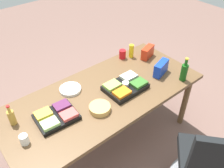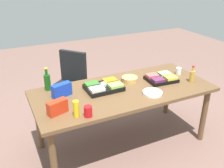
{
  "view_description": "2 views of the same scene",
  "coord_description": "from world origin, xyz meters",
  "px_view_note": "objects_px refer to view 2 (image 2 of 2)",
  "views": [
    {
      "loc": [
        -1.1,
        -1.47,
        2.37
      ],
      "look_at": [
        0.13,
        0.02,
        0.81
      ],
      "focal_mm": 38.53,
      "sensor_mm": 36.0,
      "label": 1
    },
    {
      "loc": [
        1.28,
        2.34,
        2.09
      ],
      "look_at": [
        0.13,
        -0.05,
        0.85
      ],
      "focal_mm": 40.67,
      "sensor_mm": 36.0,
      "label": 2
    }
  ],
  "objects_px": {
    "conference_table": "(124,95)",
    "wine_bottle": "(47,82)",
    "paper_cup": "(178,71)",
    "office_chair": "(69,91)",
    "chip_bag_red": "(57,107)",
    "mustard_bottle": "(76,109)",
    "dressing_bottle": "(192,76)",
    "veggie_tray": "(104,87)",
    "chip_bag_blue": "(62,90)",
    "red_solo_cup": "(88,111)",
    "chip_bowl": "(130,79)",
    "paper_plate_stack": "(152,93)",
    "fruit_platter": "(161,78)"
  },
  "relations": [
    {
      "from": "red_solo_cup",
      "to": "wine_bottle",
      "type": "height_order",
      "value": "wine_bottle"
    },
    {
      "from": "red_solo_cup",
      "to": "paper_cup",
      "type": "bearing_deg",
      "value": -162.6
    },
    {
      "from": "paper_cup",
      "to": "wine_bottle",
      "type": "distance_m",
      "value": 1.7
    },
    {
      "from": "dressing_bottle",
      "to": "chip_bowl",
      "type": "xyz_separation_m",
      "value": [
        0.68,
        -0.35,
        -0.05
      ]
    },
    {
      "from": "chip_bowl",
      "to": "veggie_tray",
      "type": "xyz_separation_m",
      "value": [
        0.39,
        0.08,
        0.01
      ]
    },
    {
      "from": "paper_cup",
      "to": "paper_plate_stack",
      "type": "bearing_deg",
      "value": 27.75
    },
    {
      "from": "dressing_bottle",
      "to": "conference_table",
      "type": "bearing_deg",
      "value": -12.04
    },
    {
      "from": "veggie_tray",
      "to": "red_solo_cup",
      "type": "relative_size",
      "value": 3.84
    },
    {
      "from": "chip_bag_red",
      "to": "red_solo_cup",
      "type": "bearing_deg",
      "value": 144.35
    },
    {
      "from": "dressing_bottle",
      "to": "red_solo_cup",
      "type": "bearing_deg",
      "value": 7.46
    },
    {
      "from": "office_chair",
      "to": "wine_bottle",
      "type": "relative_size",
      "value": 3.45
    },
    {
      "from": "paper_cup",
      "to": "dressing_bottle",
      "type": "relative_size",
      "value": 0.42
    },
    {
      "from": "office_chair",
      "to": "veggie_tray",
      "type": "height_order",
      "value": "office_chair"
    },
    {
      "from": "paper_plate_stack",
      "to": "chip_bag_blue",
      "type": "relative_size",
      "value": 1.0
    },
    {
      "from": "paper_cup",
      "to": "dressing_bottle",
      "type": "distance_m",
      "value": 0.27
    },
    {
      "from": "paper_plate_stack",
      "to": "mustard_bottle",
      "type": "bearing_deg",
      "value": 4.64
    },
    {
      "from": "chip_bowl",
      "to": "fruit_platter",
      "type": "xyz_separation_m",
      "value": [
        -0.36,
        0.16,
        0.0
      ]
    },
    {
      "from": "red_solo_cup",
      "to": "fruit_platter",
      "type": "bearing_deg",
      "value": -161.27
    },
    {
      "from": "office_chair",
      "to": "veggie_tray",
      "type": "xyz_separation_m",
      "value": [
        -0.16,
        0.95,
        0.46
      ]
    },
    {
      "from": "office_chair",
      "to": "dressing_bottle",
      "type": "bearing_deg",
      "value": 135.08
    },
    {
      "from": "conference_table",
      "to": "wine_bottle",
      "type": "relative_size",
      "value": 7.7
    },
    {
      "from": "office_chair",
      "to": "paper_plate_stack",
      "type": "relative_size",
      "value": 4.28
    },
    {
      "from": "chip_bag_blue",
      "to": "chip_bag_red",
      "type": "relative_size",
      "value": 1.1
    },
    {
      "from": "chip_bag_red",
      "to": "dressing_bottle",
      "type": "bearing_deg",
      "value": -179.65
    },
    {
      "from": "office_chair",
      "to": "mustard_bottle",
      "type": "relative_size",
      "value": 5.67
    },
    {
      "from": "office_chair",
      "to": "dressing_bottle",
      "type": "xyz_separation_m",
      "value": [
        -1.23,
        1.23,
        0.5
      ]
    },
    {
      "from": "paper_cup",
      "to": "wine_bottle",
      "type": "height_order",
      "value": "wine_bottle"
    },
    {
      "from": "conference_table",
      "to": "mustard_bottle",
      "type": "xyz_separation_m",
      "value": [
        0.69,
        0.33,
        0.16
      ]
    },
    {
      "from": "office_chair",
      "to": "chip_bag_red",
      "type": "relative_size",
      "value": 4.71
    },
    {
      "from": "office_chair",
      "to": "chip_bowl",
      "type": "relative_size",
      "value": 4.7
    },
    {
      "from": "red_solo_cup",
      "to": "wine_bottle",
      "type": "relative_size",
      "value": 0.4
    },
    {
      "from": "dressing_bottle",
      "to": "fruit_platter",
      "type": "distance_m",
      "value": 0.38
    },
    {
      "from": "chip_bag_blue",
      "to": "veggie_tray",
      "type": "xyz_separation_m",
      "value": [
        -0.48,
        0.05,
        -0.04
      ]
    },
    {
      "from": "paper_cup",
      "to": "office_chair",
      "type": "bearing_deg",
      "value": -37.73
    },
    {
      "from": "red_solo_cup",
      "to": "paper_plate_stack",
      "type": "bearing_deg",
      "value": -171.55
    },
    {
      "from": "office_chair",
      "to": "paper_plate_stack",
      "type": "bearing_deg",
      "value": 115.15
    },
    {
      "from": "dressing_bottle",
      "to": "veggie_tray",
      "type": "xyz_separation_m",
      "value": [
        1.07,
        -0.27,
        -0.04
      ]
    },
    {
      "from": "chip_bowl",
      "to": "fruit_platter",
      "type": "height_order",
      "value": "fruit_platter"
    },
    {
      "from": "office_chair",
      "to": "red_solo_cup",
      "type": "distance_m",
      "value": 1.51
    },
    {
      "from": "conference_table",
      "to": "fruit_platter",
      "type": "bearing_deg",
      "value": -179.07
    },
    {
      "from": "veggie_tray",
      "to": "red_solo_cup",
      "type": "height_order",
      "value": "red_solo_cup"
    },
    {
      "from": "office_chair",
      "to": "red_solo_cup",
      "type": "bearing_deg",
      "value": 81.55
    },
    {
      "from": "dressing_bottle",
      "to": "wine_bottle",
      "type": "xyz_separation_m",
      "value": [
        1.66,
        -0.55,
        0.02
      ]
    },
    {
      "from": "conference_table",
      "to": "chip_bag_blue",
      "type": "distance_m",
      "value": 0.73
    },
    {
      "from": "mustard_bottle",
      "to": "wine_bottle",
      "type": "distance_m",
      "value": 0.7
    },
    {
      "from": "paper_cup",
      "to": "wine_bottle",
      "type": "bearing_deg",
      "value": -9.66
    },
    {
      "from": "office_chair",
      "to": "dressing_bottle",
      "type": "relative_size",
      "value": 4.44
    },
    {
      "from": "conference_table",
      "to": "red_solo_cup",
      "type": "relative_size",
      "value": 19.15
    },
    {
      "from": "dressing_bottle",
      "to": "red_solo_cup",
      "type": "relative_size",
      "value": 1.93
    },
    {
      "from": "chip_bowl",
      "to": "mustard_bottle",
      "type": "xyz_separation_m",
      "value": [
        0.86,
        0.5,
        0.06
      ]
    }
  ]
}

